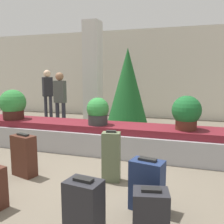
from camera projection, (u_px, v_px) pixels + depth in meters
ground_plane at (85, 177)px, 3.85m from camera, size 18.00×18.00×0.00m
back_wall at (149, 74)px, 9.07m from camera, size 18.00×0.06×3.20m
carousel at (112, 139)px, 5.08m from camera, size 8.37×0.91×0.57m
pillar at (93, 74)px, 7.82m from camera, size 0.49×0.49×3.20m
suitcase_1 at (24, 155)px, 3.87m from camera, size 0.43×0.30×0.67m
suitcase_2 at (147, 185)px, 2.89m from camera, size 0.41×0.30×0.62m
suitcase_3 at (151, 212)px, 2.45m from camera, size 0.40×0.32×0.47m
suitcase_4 at (111, 157)px, 3.66m from camera, size 0.28×0.22×0.76m
suitcase_6 at (84, 208)px, 2.42m from camera, size 0.38×0.29×0.59m
potted_plant_0 at (186, 112)px, 4.51m from camera, size 0.53×0.53×0.62m
potted_plant_1 at (13, 105)px, 5.58m from camera, size 0.58×0.58×0.67m
potted_plant_2 at (98, 112)px, 4.96m from camera, size 0.44×0.44×0.55m
traveler_0 at (60, 96)px, 7.03m from camera, size 0.33×0.23×1.63m
traveler_1 at (48, 90)px, 8.56m from camera, size 0.33×0.36×1.73m
decorated_tree at (127, 88)px, 6.55m from camera, size 1.14×1.14×2.26m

